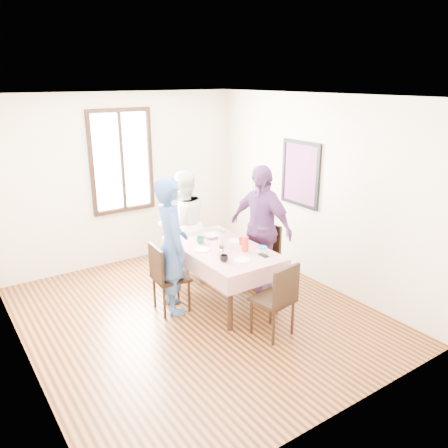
# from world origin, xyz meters

# --- Properties ---
(ground) EXTENTS (4.50, 4.50, 0.00)m
(ground) POSITION_xyz_m (0.00, 0.00, 0.00)
(ground) COLOR black
(ground) RESTS_ON ground
(back_wall) EXTENTS (4.00, 0.00, 4.00)m
(back_wall) POSITION_xyz_m (0.00, 2.25, 1.35)
(back_wall) COLOR beige
(back_wall) RESTS_ON ground
(right_wall) EXTENTS (0.00, 4.50, 4.50)m
(right_wall) POSITION_xyz_m (2.00, 0.00, 1.35)
(right_wall) COLOR beige
(right_wall) RESTS_ON ground
(window_frame) EXTENTS (1.02, 0.06, 1.62)m
(window_frame) POSITION_xyz_m (0.00, 2.23, 1.65)
(window_frame) COLOR black
(window_frame) RESTS_ON back_wall
(window_pane) EXTENTS (0.90, 0.02, 1.50)m
(window_pane) POSITION_xyz_m (0.00, 2.24, 1.65)
(window_pane) COLOR white
(window_pane) RESTS_ON back_wall
(art_poster) EXTENTS (0.04, 0.76, 0.96)m
(art_poster) POSITION_xyz_m (1.98, 0.30, 1.55)
(art_poster) COLOR red
(art_poster) RESTS_ON right_wall
(dining_table) EXTENTS (0.83, 1.53, 0.75)m
(dining_table) POSITION_xyz_m (0.49, 0.17, 0.38)
(dining_table) COLOR black
(dining_table) RESTS_ON ground
(tablecloth) EXTENTS (0.95, 1.65, 0.01)m
(tablecloth) POSITION_xyz_m (0.49, 0.17, 0.76)
(tablecloth) COLOR #5D0009
(tablecloth) RESTS_ON dining_table
(chair_left) EXTENTS (0.45, 0.45, 0.91)m
(chair_left) POSITION_xyz_m (-0.20, 0.31, 0.46)
(chair_left) COLOR black
(chair_left) RESTS_ON ground
(chair_right) EXTENTS (0.48, 0.48, 0.91)m
(chair_right) POSITION_xyz_m (1.19, 0.21, 0.46)
(chair_right) COLOR black
(chair_right) RESTS_ON ground
(chair_far) EXTENTS (0.48, 0.48, 0.91)m
(chair_far) POSITION_xyz_m (0.49, 1.22, 0.46)
(chair_far) COLOR black
(chair_far) RESTS_ON ground
(chair_near) EXTENTS (0.48, 0.48, 0.91)m
(chair_near) POSITION_xyz_m (0.49, -0.88, 0.46)
(chair_near) COLOR black
(chair_near) RESTS_ON ground
(person_left) EXTENTS (0.56, 0.72, 1.77)m
(person_left) POSITION_xyz_m (-0.18, 0.31, 0.88)
(person_left) COLOR #304E87
(person_left) RESTS_ON ground
(person_far) EXTENTS (0.79, 0.62, 1.62)m
(person_far) POSITION_xyz_m (0.49, 1.20, 0.81)
(person_far) COLOR white
(person_far) RESTS_ON ground
(person_right) EXTENTS (0.64, 1.11, 1.79)m
(person_right) POSITION_xyz_m (1.17, 0.21, 0.89)
(person_right) COLOR #60356D
(person_right) RESTS_ON ground
(mug_black) EXTENTS (0.12, 0.12, 0.08)m
(mug_black) POSITION_xyz_m (0.25, -0.25, 0.80)
(mug_black) COLOR black
(mug_black) RESTS_ON tablecloth
(mug_flag) EXTENTS (0.14, 0.14, 0.09)m
(mug_flag) POSITION_xyz_m (0.78, 0.10, 0.81)
(mug_flag) COLOR red
(mug_flag) RESTS_ON tablecloth
(mug_green) EXTENTS (0.11, 0.11, 0.08)m
(mug_green) POSITION_xyz_m (0.35, 0.47, 0.80)
(mug_green) COLOR #0C7226
(mug_green) RESTS_ON tablecloth
(serving_bowl) EXTENTS (0.26, 0.26, 0.05)m
(serving_bowl) POSITION_xyz_m (0.59, 0.56, 0.79)
(serving_bowl) COLOR white
(serving_bowl) RESTS_ON tablecloth
(juice_carton) EXTENTS (0.06, 0.06, 0.20)m
(juice_carton) POSITION_xyz_m (0.67, -0.11, 0.86)
(juice_carton) COLOR red
(juice_carton) RESTS_ON tablecloth
(butter_tub) EXTENTS (0.12, 0.12, 0.06)m
(butter_tub) POSITION_xyz_m (0.83, -0.26, 0.79)
(butter_tub) COLOR white
(butter_tub) RESTS_ON tablecloth
(jam_jar) EXTENTS (0.06, 0.06, 0.08)m
(jam_jar) POSITION_xyz_m (0.41, 0.05, 0.80)
(jam_jar) COLOR black
(jam_jar) RESTS_ON tablecloth
(drinking_glass) EXTENTS (0.06, 0.06, 0.09)m
(drinking_glass) POSITION_xyz_m (0.29, -0.09, 0.81)
(drinking_glass) COLOR silver
(drinking_glass) RESTS_ON tablecloth
(smartphone) EXTENTS (0.08, 0.15, 0.01)m
(smartphone) POSITION_xyz_m (0.77, -0.37, 0.77)
(smartphone) COLOR black
(smartphone) RESTS_ON tablecloth
(flower_vase) EXTENTS (0.08, 0.08, 0.16)m
(flower_vase) POSITION_xyz_m (0.52, 0.21, 0.84)
(flower_vase) COLOR silver
(flower_vase) RESTS_ON tablecloth
(plate_left) EXTENTS (0.20, 0.20, 0.01)m
(plate_left) POSITION_xyz_m (0.23, 0.23, 0.77)
(plate_left) COLOR white
(plate_left) RESTS_ON tablecloth
(plate_right) EXTENTS (0.20, 0.20, 0.01)m
(plate_right) POSITION_xyz_m (0.78, 0.26, 0.77)
(plate_right) COLOR white
(plate_right) RESTS_ON tablecloth
(plate_near) EXTENTS (0.20, 0.20, 0.01)m
(plate_near) POSITION_xyz_m (0.45, -0.34, 0.77)
(plate_near) COLOR white
(plate_near) RESTS_ON tablecloth
(butter_lid) EXTENTS (0.12, 0.12, 0.01)m
(butter_lid) POSITION_xyz_m (0.83, -0.26, 0.83)
(butter_lid) COLOR blue
(butter_lid) RESTS_ON butter_tub
(flower_bunch) EXTENTS (0.09, 0.09, 0.10)m
(flower_bunch) POSITION_xyz_m (0.52, 0.21, 0.97)
(flower_bunch) COLOR yellow
(flower_bunch) RESTS_ON flower_vase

